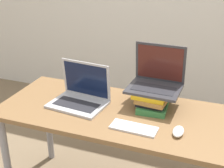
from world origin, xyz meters
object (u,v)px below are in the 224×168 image
at_px(book_stack, 153,99).
at_px(laptop_on_books, 156,80).
at_px(wireless_keyboard, 134,128).
at_px(mouse, 178,131).
at_px(laptop_left, 80,96).

bearing_deg(book_stack, laptop_on_books, 90.91).
distance_m(wireless_keyboard, mouse, 0.25).
bearing_deg(laptop_on_books, wireless_keyboard, -96.38).
height_order(laptop_on_books, wireless_keyboard, laptop_on_books).
xyz_separation_m(laptop_on_books, wireless_keyboard, (-0.04, -0.34, -0.16)).
relative_size(laptop_left, wireless_keyboard, 1.40).
height_order(book_stack, laptop_on_books, laptop_on_books).
xyz_separation_m(wireless_keyboard, mouse, (0.24, 0.03, 0.01)).
height_order(laptop_on_books, mouse, laptop_on_books).
distance_m(book_stack, wireless_keyboard, 0.30).
relative_size(book_stack, laptop_on_books, 0.85).
distance_m(laptop_left, laptop_on_books, 0.50).
bearing_deg(laptop_left, laptop_on_books, 19.78).
xyz_separation_m(laptop_on_books, mouse, (0.21, -0.31, -0.15)).
bearing_deg(mouse, book_stack, 128.12).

